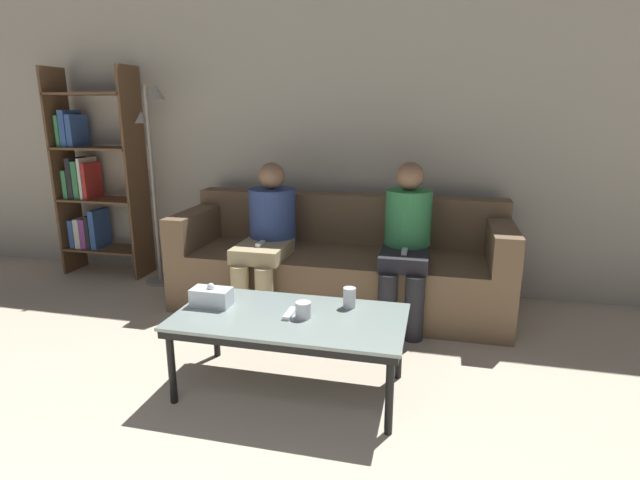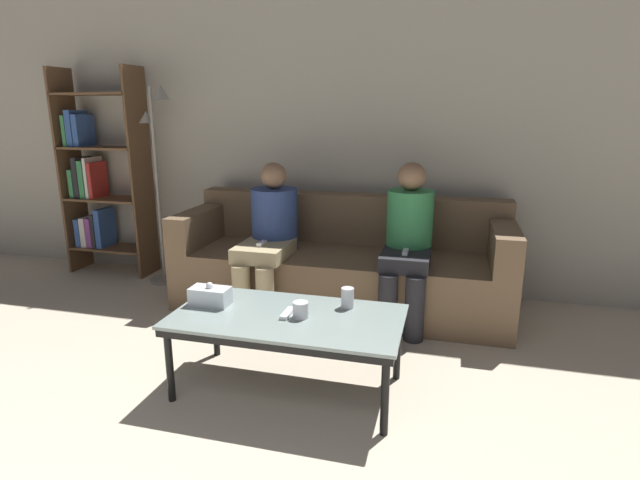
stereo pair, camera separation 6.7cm
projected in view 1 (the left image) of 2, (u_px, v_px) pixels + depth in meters
The scene contains 11 objects.
wall_back at pixel (353, 135), 4.15m from camera, with size 12.00×0.06×2.60m.
couch at pixel (340, 266), 3.92m from camera, with size 2.52×0.86×0.84m.
coffee_table at pixel (290, 322), 2.67m from camera, with size 1.23×0.64×0.44m.
cup_near_left at pixel (349, 298), 2.76m from camera, with size 0.07×0.07×0.11m.
cup_near_right at pixel (303, 310), 2.62m from camera, with size 0.08×0.08×0.09m.
tissue_box at pixel (211, 297), 2.78m from camera, with size 0.22×0.12×0.13m.
game_remote at pixel (290, 313), 2.66m from camera, with size 0.04×0.15×0.02m.
bookshelf at pixel (92, 181), 4.59m from camera, with size 0.79×0.32×1.88m.
standing_lamp at pixel (154, 165), 4.24m from camera, with size 0.31×0.26×1.71m.
seated_person_left_end at pixel (268, 232), 3.76m from camera, with size 0.36×0.72×1.12m.
seated_person_mid_left at pixel (406, 238), 3.54m from camera, with size 0.33×0.64×1.15m.
Camera 1 is at (0.72, 0.02, 1.50)m, focal length 28.00 mm.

